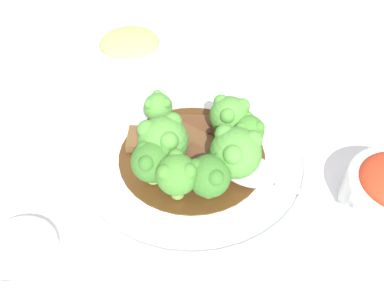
# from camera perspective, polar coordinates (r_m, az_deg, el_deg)

# --- Properties ---
(ground_plane) EXTENTS (4.00, 4.00, 0.00)m
(ground_plane) POSITION_cam_1_polar(r_m,az_deg,el_deg) (0.53, 0.00, -2.58)
(ground_plane) COLOR silver
(main_plate) EXTENTS (0.27, 0.27, 0.02)m
(main_plate) POSITION_cam_1_polar(r_m,az_deg,el_deg) (0.53, 0.00, -1.84)
(main_plate) COLOR white
(main_plate) RESTS_ON ground_plane
(beef_strip_0) EXTENTS (0.06, 0.06, 0.01)m
(beef_strip_0) POSITION_cam_1_polar(r_m,az_deg,el_deg) (0.53, -5.42, 0.63)
(beef_strip_0) COLOR brown
(beef_strip_0) RESTS_ON main_plate
(beef_strip_1) EXTENTS (0.05, 0.08, 0.01)m
(beef_strip_1) POSITION_cam_1_polar(r_m,az_deg,el_deg) (0.52, 1.09, -0.13)
(beef_strip_1) COLOR brown
(beef_strip_1) RESTS_ON main_plate
(beef_strip_2) EXTENTS (0.07, 0.06, 0.01)m
(beef_strip_2) POSITION_cam_1_polar(r_m,az_deg,el_deg) (0.55, -0.71, 2.34)
(beef_strip_2) COLOR #56331E
(beef_strip_2) RESTS_ON main_plate
(beef_strip_3) EXTENTS (0.05, 0.04, 0.02)m
(beef_strip_3) POSITION_cam_1_polar(r_m,az_deg,el_deg) (0.50, -0.05, -2.62)
(beef_strip_3) COLOR #56331E
(beef_strip_3) RESTS_ON main_plate
(broccoli_floret_0) EXTENTS (0.04, 0.04, 0.05)m
(broccoli_floret_0) POSITION_cam_1_polar(r_m,az_deg,el_deg) (0.45, -1.94, -3.82)
(broccoli_floret_0) COLOR #7FA84C
(broccoli_floret_0) RESTS_ON main_plate
(broccoli_floret_1) EXTENTS (0.06, 0.06, 0.06)m
(broccoli_floret_1) POSITION_cam_1_polar(r_m,az_deg,el_deg) (0.47, 5.57, -1.03)
(broccoli_floret_1) COLOR #7FA84C
(broccoli_floret_1) RESTS_ON main_plate
(broccoli_floret_2) EXTENTS (0.06, 0.06, 0.06)m
(broccoli_floret_2) POSITION_cam_1_polar(r_m,az_deg,el_deg) (0.48, -3.66, 0.52)
(broccoli_floret_2) COLOR #8EB756
(broccoli_floret_2) RESTS_ON main_plate
(broccoli_floret_3) EXTENTS (0.04, 0.04, 0.05)m
(broccoli_floret_3) POSITION_cam_1_polar(r_m,az_deg,el_deg) (0.51, 7.17, 1.74)
(broccoli_floret_3) COLOR #8EB756
(broccoli_floret_3) RESTS_ON main_plate
(broccoli_floret_4) EXTENTS (0.05, 0.05, 0.05)m
(broccoli_floret_4) POSITION_cam_1_polar(r_m,az_deg,el_deg) (0.47, -5.11, -2.15)
(broccoli_floret_4) COLOR #8EB756
(broccoli_floret_4) RESTS_ON main_plate
(broccoli_floret_5) EXTENTS (0.05, 0.05, 0.05)m
(broccoli_floret_5) POSITION_cam_1_polar(r_m,az_deg,el_deg) (0.46, 2.20, -3.98)
(broccoli_floret_5) COLOR #7FA84C
(broccoli_floret_5) RESTS_ON main_plate
(broccoli_floret_6) EXTENTS (0.04, 0.04, 0.04)m
(broccoli_floret_6) POSITION_cam_1_polar(r_m,az_deg,el_deg) (0.54, -4.32, 4.73)
(broccoli_floret_6) COLOR #8EB756
(broccoli_floret_6) RESTS_ON main_plate
(broccoli_floret_7) EXTENTS (0.05, 0.05, 0.06)m
(broccoli_floret_7) POSITION_cam_1_polar(r_m,az_deg,el_deg) (0.52, 4.82, 3.62)
(broccoli_floret_7) COLOR #7FA84C
(broccoli_floret_7) RESTS_ON main_plate
(serving_spoon) EXTENTS (0.14, 0.22, 0.01)m
(serving_spoon) POSITION_cam_1_polar(r_m,az_deg,el_deg) (0.49, 9.16, -4.06)
(serving_spoon) COLOR #B7B7BC
(serving_spoon) RESTS_ON main_plate
(side_bowl_appetizer) EXTENTS (0.11, 0.11, 0.05)m
(side_bowl_appetizer) POSITION_cam_1_polar(r_m,az_deg,el_deg) (0.68, -7.86, 11.79)
(side_bowl_appetizer) COLOR white
(side_bowl_appetizer) RESTS_ON ground_plane
(sauce_dish) EXTENTS (0.08, 0.08, 0.01)m
(sauce_dish) POSITION_cam_1_polar(r_m,az_deg,el_deg) (0.49, -21.28, -12.55)
(sauce_dish) COLOR white
(sauce_dish) RESTS_ON ground_plane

